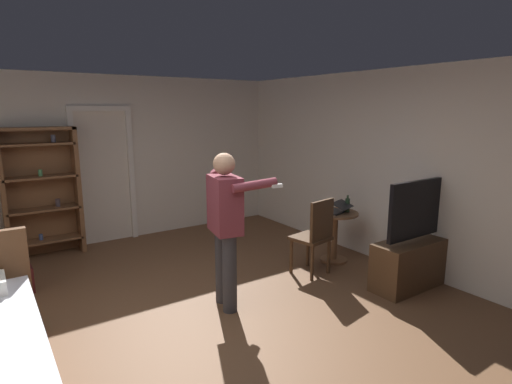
# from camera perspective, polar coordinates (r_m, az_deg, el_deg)

# --- Properties ---
(ground_plane) EXTENTS (7.24, 7.24, 0.00)m
(ground_plane) POSITION_cam_1_polar(r_m,az_deg,el_deg) (4.17, -8.08, -18.59)
(ground_plane) COLOR brown
(wall_back) EXTENTS (6.15, 0.12, 2.60)m
(wall_back) POSITION_cam_1_polar(r_m,az_deg,el_deg) (6.84, -20.91, 4.16)
(wall_back) COLOR silver
(wall_back) RESTS_ON ground_plane
(wall_right) EXTENTS (0.12, 6.82, 2.60)m
(wall_right) POSITION_cam_1_polar(r_m,az_deg,el_deg) (5.66, 20.06, 2.85)
(wall_right) COLOR silver
(wall_right) RESTS_ON ground_plane
(doorway_frame) EXTENTS (0.93, 0.08, 2.13)m
(doorway_frame) POSITION_cam_1_polar(r_m,az_deg,el_deg) (6.78, -20.49, 3.46)
(doorway_frame) COLOR white
(doorway_frame) RESTS_ON ground_plane
(bookshelf) EXTENTS (1.00, 0.32, 1.84)m
(bookshelf) POSITION_cam_1_polar(r_m,az_deg,el_deg) (6.52, -27.72, 0.55)
(bookshelf) COLOR brown
(bookshelf) RESTS_ON ground_plane
(tv_flatscreen) EXTENTS (1.25, 0.40, 1.29)m
(tv_flatscreen) POSITION_cam_1_polar(r_m,az_deg,el_deg) (5.30, 21.52, -8.13)
(tv_flatscreen) COLOR #4C331E
(tv_flatscreen) RESTS_ON ground_plane
(side_table) EXTENTS (0.62, 0.62, 0.70)m
(side_table) POSITION_cam_1_polar(r_m,az_deg,el_deg) (5.76, 10.93, -4.98)
(side_table) COLOR brown
(side_table) RESTS_ON ground_plane
(laptop) EXTENTS (0.41, 0.41, 0.17)m
(laptop) POSITION_cam_1_polar(r_m,az_deg,el_deg) (5.65, 11.22, -2.35)
(laptop) COLOR black
(laptop) RESTS_ON side_table
(bottle_on_table) EXTENTS (0.06, 0.06, 0.23)m
(bottle_on_table) POSITION_cam_1_polar(r_m,az_deg,el_deg) (5.72, 12.61, -1.77)
(bottle_on_table) COLOR #243C26
(bottle_on_table) RESTS_ON side_table
(wooden_chair) EXTENTS (0.49, 0.49, 0.99)m
(wooden_chair) POSITION_cam_1_polar(r_m,az_deg,el_deg) (5.22, 8.26, -5.76)
(wooden_chair) COLOR #4C331E
(wooden_chair) RESTS_ON ground_plane
(person_blue_shirt) EXTENTS (0.63, 0.68, 1.65)m
(person_blue_shirt) POSITION_cam_1_polar(r_m,az_deg,el_deg) (4.25, -4.21, -3.90)
(person_blue_shirt) COLOR #333338
(person_blue_shirt) RESTS_ON ground_plane
(suitcase_dark) EXTENTS (0.63, 0.40, 0.30)m
(suitcase_dark) POSITION_cam_1_polar(r_m,az_deg,el_deg) (5.58, -31.92, -10.59)
(suitcase_dark) COLOR #4C1919
(suitcase_dark) RESTS_ON ground_plane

